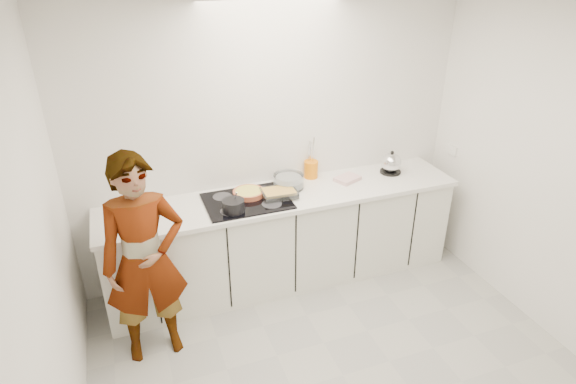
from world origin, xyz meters
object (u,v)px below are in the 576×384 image
object	(u,v)px
mixing_bowl	(288,182)
kettle	(391,164)
hob	(247,201)
saucepan	(233,206)
cook	(145,261)
baking_dish	(279,193)
utensil_crock	(311,169)
tart_dish	(249,193)

from	to	relation	value
mixing_bowl	kettle	size ratio (longest dim) A/B	1.07
hob	saucepan	distance (m)	0.22
hob	cook	size ratio (longest dim) A/B	0.43
saucepan	cook	xyz separation A→B (m)	(-0.75, -0.34, -0.14)
baking_dish	utensil_crock	bearing A→B (deg)	34.84
tart_dish	kettle	distance (m)	1.44
hob	kettle	distance (m)	1.48
tart_dish	utensil_crock	xyz separation A→B (m)	(0.67, 0.19, 0.04)
mixing_bowl	utensil_crock	size ratio (longest dim) A/B	1.69
tart_dish	saucepan	size ratio (longest dim) A/B	1.74
mixing_bowl	cook	bearing A→B (deg)	-155.12
tart_dish	saucepan	bearing A→B (deg)	-129.66
tart_dish	kettle	world-z (taller)	kettle
tart_dish	utensil_crock	size ratio (longest dim) A/B	2.15
hob	baking_dish	distance (m)	0.29
hob	utensil_crock	xyz separation A→B (m)	(0.71, 0.27, 0.08)
kettle	baking_dish	bearing A→B (deg)	-174.01
tart_dish	mixing_bowl	distance (m)	0.39
baking_dish	cook	size ratio (longest dim) A/B	0.19
mixing_bowl	saucepan	bearing A→B (deg)	-154.27
baking_dish	mixing_bowl	distance (m)	0.21
saucepan	baking_dish	size ratio (longest dim) A/B	0.65
hob	utensil_crock	world-z (taller)	utensil_crock
saucepan	kettle	world-z (taller)	kettle
saucepan	kettle	distance (m)	1.65
tart_dish	cook	size ratio (longest dim) A/B	0.21
saucepan	utensil_crock	xyz separation A→B (m)	(0.87, 0.42, 0.02)
kettle	cook	world-z (taller)	cook
mixing_bowl	kettle	world-z (taller)	kettle
hob	mixing_bowl	xyz separation A→B (m)	(0.43, 0.13, 0.05)
baking_dish	utensil_crock	world-z (taller)	utensil_crock
saucepan	hob	bearing A→B (deg)	44.09
hob	utensil_crock	bearing A→B (deg)	21.09
kettle	utensil_crock	bearing A→B (deg)	167.34
saucepan	baking_dish	bearing A→B (deg)	16.17
hob	kettle	size ratio (longest dim) A/B	2.77
tart_dish	mixing_bowl	bearing A→B (deg)	6.53
hob	cook	distance (m)	1.04
kettle	utensil_crock	distance (m)	0.78
cook	tart_dish	bearing A→B (deg)	28.23
hob	saucepan	size ratio (longest dim) A/B	3.56
saucepan	tart_dish	bearing A→B (deg)	50.34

